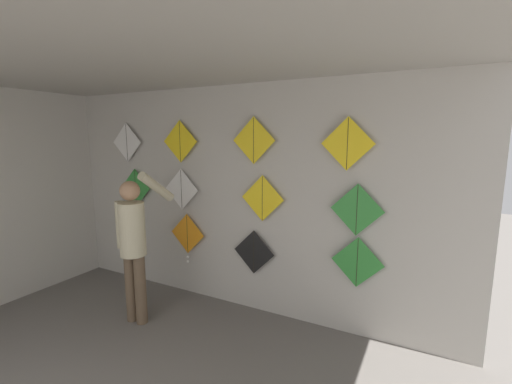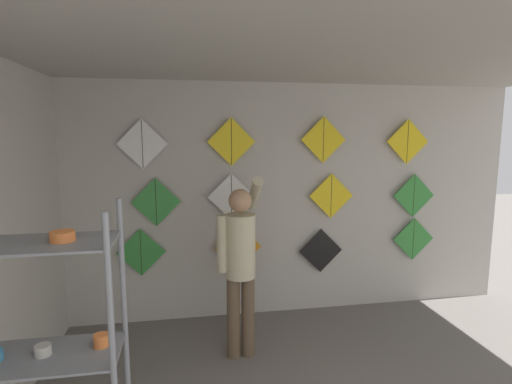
{
  "view_description": "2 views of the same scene",
  "coord_description": "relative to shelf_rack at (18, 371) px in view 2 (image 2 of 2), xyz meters",
  "views": [
    {
      "loc": [
        2.37,
        0.32,
        2.19
      ],
      "look_at": [
        0.63,
        3.64,
        1.57
      ],
      "focal_mm": 24.0,
      "sensor_mm": 36.0,
      "label": 1
    },
    {
      "loc": [
        -1.14,
        -0.69,
        2.22
      ],
      "look_at": [
        -0.38,
        3.64,
        1.57
      ],
      "focal_mm": 28.0,
      "sensor_mm": 36.0,
      "label": 2
    }
  ],
  "objects": [
    {
      "name": "kite_4",
      "position": [
        0.48,
        2.61,
        0.37
      ],
      "size": [
        0.55,
        0.01,
        0.55
      ],
      "color": "#338C38"
    },
    {
      "name": "kite_9",
      "position": [
        1.34,
        2.61,
        1.05
      ],
      "size": [
        0.55,
        0.01,
        0.55
      ],
      "color": "yellow"
    },
    {
      "name": "shopkeeper",
      "position": [
        1.33,
        1.75,
        -0.05
      ],
      "size": [
        0.46,
        0.64,
        1.81
      ],
      "rotation": [
        0.0,
        0.0,
        0.06
      ],
      "color": "brown",
      "rests_on": "ground"
    },
    {
      "name": "kite_5",
      "position": [
        1.34,
        2.61,
        0.41
      ],
      "size": [
        0.55,
        0.01,
        0.55
      ],
      "color": "white"
    },
    {
      "name": "kite_6",
      "position": [
        2.56,
        2.61,
        0.39
      ],
      "size": [
        0.55,
        0.01,
        0.55
      ],
      "color": "yellow"
    },
    {
      "name": "kite_10",
      "position": [
        2.44,
        2.61,
        1.07
      ],
      "size": [
        0.55,
        0.01,
        0.55
      ],
      "color": "yellow"
    },
    {
      "name": "back_panel",
      "position": [
        1.97,
        2.7,
        0.33
      ],
      "size": [
        5.85,
        0.06,
        2.8
      ],
      "primitive_type": "cube",
      "color": "#BCB7AD",
      "rests_on": "ground"
    },
    {
      "name": "shelf_rack",
      "position": [
        0.0,
        0.0,
        0.0
      ],
      "size": [
        0.99,
        0.4,
        1.88
      ],
      "color": "slate",
      "rests_on": "ground"
    },
    {
      "name": "kite_2",
      "position": [
        2.44,
        2.61,
        -0.29
      ],
      "size": [
        0.55,
        0.01,
        0.55
      ],
      "color": "black"
    },
    {
      "name": "kite_1",
      "position": [
        1.41,
        2.61,
        -0.22
      ],
      "size": [
        0.55,
        0.04,
        0.69
      ],
      "color": "orange"
    },
    {
      "name": "kite_11",
      "position": [
        3.53,
        2.61,
        1.04
      ],
      "size": [
        0.55,
        0.01,
        0.55
      ],
      "color": "yellow"
    },
    {
      "name": "kite_7",
      "position": [
        3.66,
        2.61,
        0.36
      ],
      "size": [
        0.55,
        0.01,
        0.55
      ],
      "color": "#338C38"
    },
    {
      "name": "kite_0",
      "position": [
        0.29,
        2.61,
        -0.2
      ],
      "size": [
        0.55,
        0.01,
        0.55
      ],
      "color": "#338C38"
    },
    {
      "name": "kite_8",
      "position": [
        0.36,
        2.61,
        1.03
      ],
      "size": [
        0.55,
        0.01,
        0.55
      ],
      "color": "white"
    },
    {
      "name": "kite_3",
      "position": [
        3.69,
        2.61,
        -0.2
      ],
      "size": [
        0.55,
        0.01,
        0.55
      ],
      "color": "#338C38"
    },
    {
      "name": "ceiling_slab",
      "position": [
        1.97,
        0.7,
        1.75
      ],
      "size": [
        5.85,
        4.74,
        0.04
      ],
      "primitive_type": "cube",
      "color": "#A8A399"
    }
  ]
}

